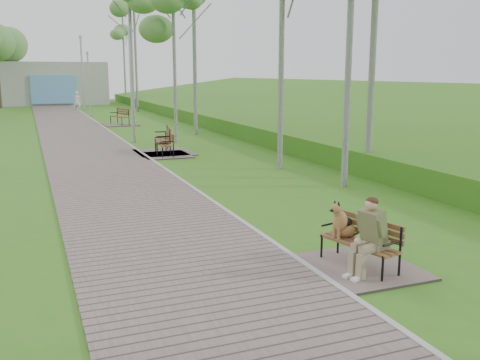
% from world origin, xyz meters
% --- Properties ---
extents(ground, '(120.00, 120.00, 0.00)m').
position_xyz_m(ground, '(0.00, 0.00, 0.00)').
color(ground, '#356C1D').
rests_on(ground, ground).
extents(walkway, '(3.50, 67.00, 0.04)m').
position_xyz_m(walkway, '(-1.75, 21.50, 0.02)').
color(walkway, '#695A55').
rests_on(walkway, ground).
extents(kerb, '(0.10, 67.00, 0.05)m').
position_xyz_m(kerb, '(0.00, 21.50, 0.03)').
color(kerb, '#999993').
rests_on(kerb, ground).
extents(embankment, '(14.00, 70.00, 1.60)m').
position_xyz_m(embankment, '(12.00, 20.00, 0.00)').
color(embankment, '#40771E').
rests_on(embankment, ground).
extents(building_north, '(10.00, 5.20, 4.00)m').
position_xyz_m(building_north, '(-1.50, 50.97, 1.99)').
color(building_north, '#9E9E99').
rests_on(building_north, ground).
extents(bench_main, '(1.62, 1.80, 1.42)m').
position_xyz_m(bench_main, '(0.68, 2.55, 0.39)').
color(bench_main, '#695A55').
rests_on(bench_main, ground).
extents(bench_second, '(2.05, 2.28, 1.26)m').
position_xyz_m(bench_second, '(0.78, 15.79, 0.24)').
color(bench_second, '#695A55').
rests_on(bench_second, ground).
extents(bench_third, '(1.72, 1.91, 1.06)m').
position_xyz_m(bench_third, '(0.68, 15.10, 0.19)').
color(bench_third, '#695A55').
rests_on(bench_third, ground).
extents(bench_far, '(1.93, 2.14, 1.18)m').
position_xyz_m(bench_far, '(1.09, 27.67, 0.22)').
color(bench_far, '#695A55').
rests_on(bench_far, ground).
extents(lamp_post_second, '(0.19, 0.19, 4.98)m').
position_xyz_m(lamp_post_second, '(0.35, 19.43, 2.33)').
color(lamp_post_second, '#A2A5AA').
rests_on(lamp_post_second, ground).
extents(lamp_post_third, '(0.17, 0.17, 4.40)m').
position_xyz_m(lamp_post_third, '(0.09, 33.67, 2.06)').
color(lamp_post_third, '#A2A5AA').
rests_on(lamp_post_third, ground).
extents(lamp_post_far, '(0.23, 0.23, 5.89)m').
position_xyz_m(lamp_post_far, '(0.39, 40.79, 2.75)').
color(lamp_post_far, '#A2A5AA').
rests_on(lamp_post_far, ground).
extents(pedestrian_near, '(0.69, 0.56, 1.63)m').
position_xyz_m(pedestrian_near, '(-0.30, 39.18, 0.81)').
color(pedestrian_near, silver).
rests_on(pedestrian_near, ground).
extents(birch_mid_c, '(2.39, 2.39, 7.18)m').
position_xyz_m(birch_mid_c, '(2.09, 18.69, 5.64)').
color(birch_mid_c, silver).
rests_on(birch_mid_c, ground).
extents(birch_far_c, '(2.84, 2.84, 10.48)m').
position_xyz_m(birch_far_c, '(4.27, 38.67, 8.23)').
color(birch_far_c, silver).
rests_on(birch_far_c, ground).
extents(birch_distant_b, '(2.58, 2.58, 10.50)m').
position_xyz_m(birch_distant_b, '(5.56, 51.47, 8.24)').
color(birch_distant_b, silver).
rests_on(birch_distant_b, ground).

